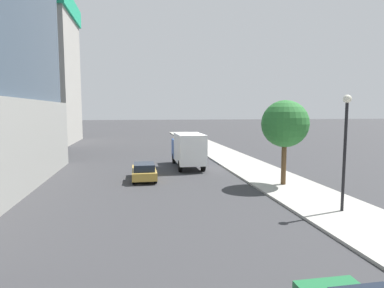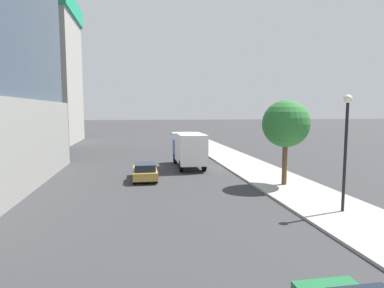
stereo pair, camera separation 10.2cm
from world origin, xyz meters
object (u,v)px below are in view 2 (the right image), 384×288
construction_building (37,64)px  street_lamp (346,137)px  car_gold (145,171)px  street_tree (286,124)px  box_truck (189,149)px

construction_building → street_lamp: bearing=-57.9°
car_gold → street_lamp: bearing=-45.0°
street_tree → car_gold: size_ratio=1.44×
street_lamp → box_truck: 16.69m
street_tree → box_truck: size_ratio=0.89×
box_truck → construction_building: bearing=127.1°
street_lamp → car_gold: (-10.40, 10.41, -3.49)m
street_tree → construction_building: bearing=126.1°
street_lamp → car_gold: bearing=135.0°
street_tree → box_truck: bearing=122.6°
construction_building → car_gold: size_ratio=7.68×
construction_building → box_truck: bearing=-52.9°
street_lamp → construction_building: bearing=122.1°
car_gold → box_truck: (4.43, 5.00, 1.16)m
construction_building → box_truck: (21.76, -28.77, -11.73)m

